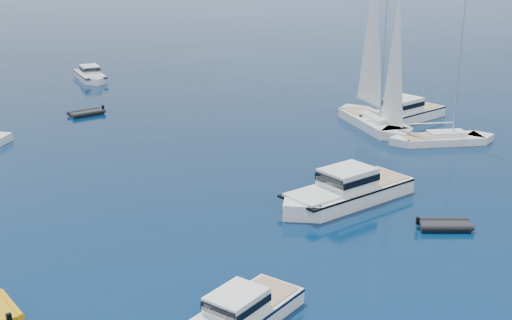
{
  "coord_description": "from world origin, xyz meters",
  "views": [
    {
      "loc": [
        -9.67,
        -26.27,
        17.26
      ],
      "look_at": [
        -2.63,
        19.88,
        2.2
      ],
      "focal_mm": 48.29,
      "sensor_mm": 36.0,
      "label": 1
    }
  ],
  "objects": [
    {
      "name": "motor_cruiser_centre",
      "position": [
        2.96,
        16.4,
        0.0
      ],
      "size": [
        11.83,
        8.82,
        3.04
      ],
      "primitive_type": null,
      "rotation": [
        0.0,
        0.0,
        2.09
      ],
      "color": "white",
      "rests_on": "ground"
    },
    {
      "name": "motor_cruiser_distant",
      "position": [
        14.51,
        36.95,
        0.0
      ],
      "size": [
        11.32,
        8.88,
        2.94
      ],
      "primitive_type": null,
      "rotation": [
        0.0,
        0.0,
        2.13
      ],
      "color": "white",
      "rests_on": "ground"
    },
    {
      "name": "motor_cruiser_horizon",
      "position": [
        -17.48,
        62.86,
        0.0
      ],
      "size": [
        5.3,
        9.4,
        2.36
      ],
      "primitive_type": null,
      "rotation": [
        0.0,
        0.0,
        3.44
      ],
      "color": "white",
      "rests_on": "ground"
    },
    {
      "name": "sailboat_centre",
      "position": [
        15.38,
        28.98,
        0.0
      ],
      "size": [
        10.15,
        2.77,
        14.87
      ],
      "primitive_type": null,
      "rotation": [
        0.0,
        0.0,
        4.7
      ],
      "color": "silver",
      "rests_on": "ground"
    },
    {
      "name": "sailboat_sails_r",
      "position": [
        11.19,
        35.39,
        0.0
      ],
      "size": [
        5.34,
        13.25,
        18.94
      ],
      "primitive_type": null,
      "rotation": [
        0.0,
        0.0,
        3.3
      ],
      "color": "silver",
      "rests_on": "ground"
    },
    {
      "name": "tender_grey_near",
      "position": [
        7.95,
        11.08,
        0.0
      ],
      "size": [
        3.67,
        2.41,
        0.95
      ],
      "primitive_type": null,
      "rotation": [
        0.0,
        0.0,
        4.56
      ],
      "color": "black",
      "rests_on": "ground"
    },
    {
      "name": "tender_grey_far",
      "position": [
        -16.54,
        44.15,
        0.0
      ],
      "size": [
        4.26,
        3.63,
        0.95
      ],
      "primitive_type": null,
      "rotation": [
        0.0,
        0.0,
        2.09
      ],
      "color": "black",
      "rests_on": "ground"
    }
  ]
}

